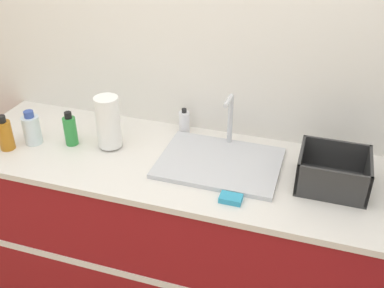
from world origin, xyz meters
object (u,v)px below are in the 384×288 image
Objects in this scene: bottle_amber at (5,134)px; soap_dispenser at (184,122)px; bottle_green at (70,130)px; sink at (220,161)px; paper_towel_roll at (108,122)px; dish_rack at (333,174)px; bottle_clear at (32,129)px.

bottle_amber reaches higher than soap_dispenser.
sink is at bearing 3.78° from bottle_green.
sink reaches higher than paper_towel_roll.
paper_towel_roll is 0.39m from soap_dispenser.
bottle_amber is (-0.46, -0.16, -0.06)m from paper_towel_roll.
bottle_amber is at bearing -160.30° from paper_towel_roll.
soap_dispenser is at bearing 30.11° from bottle_green.
dish_rack is at bearing 6.39° from bottle_amber.
soap_dispenser is (0.66, 0.33, -0.02)m from bottle_clear.
bottle_clear is (-1.40, -0.08, 0.02)m from dish_rack.
paper_towel_roll is 1.50× the size of bottle_amber.
dish_rack is at bearing 3.34° from bottle_clear.
paper_towel_roll is 0.20m from bottle_green.
sink is 2.08× the size of paper_towel_roll.
dish_rack reaches higher than soap_dispenser.
sink reaches higher than bottle_green.
bottle_clear is at bearing 44.13° from bottle_amber.
bottle_green is (-0.73, -0.05, 0.06)m from sink.
bottle_clear is at bearing -165.61° from bottle_green.
sink is 0.49m from dish_rack.
bottle_clear is at bearing -153.85° from soap_dispenser.
sink is 0.73m from bottle_green.
sink is 1.01m from bottle_amber.
bottle_amber is at bearing -173.61° from dish_rack.
bottle_green is at bearing -149.89° from soap_dispenser.
dish_rack is (0.49, -0.01, 0.04)m from sink.
bottle_clear reaches higher than soap_dispenser.
sink is 3.16× the size of bottle_clear.
bottle_amber is 0.85m from soap_dispenser.
paper_towel_roll is (-0.54, -0.01, 0.11)m from sink.
soap_dispenser is (0.48, 0.28, -0.02)m from bottle_green.
bottle_green is at bearing 25.97° from bottle_amber.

